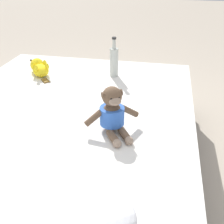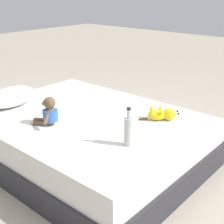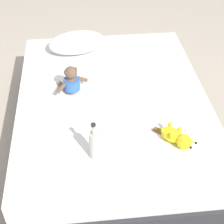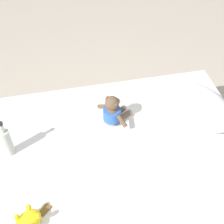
% 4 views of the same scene
% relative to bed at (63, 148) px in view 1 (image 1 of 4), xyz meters
% --- Properties ---
extents(ground_plane, '(16.00, 16.00, 0.00)m').
position_rel_bed_xyz_m(ground_plane, '(0.00, 0.00, -0.21)').
color(ground_plane, '#B7A893').
extents(bed, '(1.50, 1.97, 0.43)m').
position_rel_bed_xyz_m(bed, '(0.00, 0.00, 0.00)').
color(bed, '#2D2D33').
rests_on(bed, ground_plane).
extents(pillow, '(0.58, 0.44, 0.16)m').
position_rel_bed_xyz_m(pillow, '(-0.25, 0.71, 0.30)').
color(pillow, white).
rests_on(pillow, bed).
extents(plush_monkey, '(0.26, 0.25, 0.24)m').
position_rel_bed_xyz_m(plush_monkey, '(-0.31, 0.08, 0.32)').
color(plush_monkey, brown).
rests_on(plush_monkey, bed).
extents(plush_yellow_creature, '(0.25, 0.29, 0.10)m').
position_rel_bed_xyz_m(plush_yellow_creature, '(0.36, -0.55, 0.27)').
color(plush_yellow_creature, yellow).
rests_on(plush_yellow_creature, bed).
extents(glass_bottle, '(0.06, 0.06, 0.28)m').
position_rel_bed_xyz_m(glass_bottle, '(-0.18, -0.62, 0.33)').
color(glass_bottle, '#B7BCB2').
rests_on(glass_bottle, bed).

